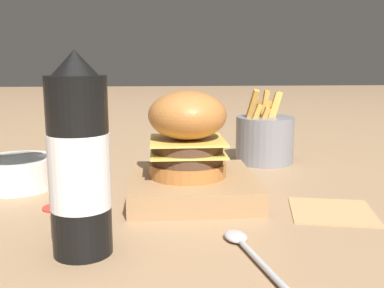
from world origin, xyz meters
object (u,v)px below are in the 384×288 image
(spoon, at_px, (244,245))
(serving_board, at_px, (192,186))
(burger, at_px, (187,133))
(ketchup_bottle, at_px, (79,163))
(side_bowl, at_px, (17,172))
(fries_basket, at_px, (264,139))

(spoon, bearing_deg, serving_board, 1.14)
(burger, height_order, spoon, burger)
(ketchup_bottle, relative_size, spoon, 1.47)
(side_bowl, bearing_deg, ketchup_bottle, 29.11)
(burger, relative_size, side_bowl, 1.03)
(ketchup_bottle, bearing_deg, fries_basket, 144.33)
(ketchup_bottle, xyz_separation_m, side_bowl, (-0.27, -0.15, -0.08))
(spoon, bearing_deg, fries_basket, -27.01)
(spoon, bearing_deg, burger, 3.19)
(serving_board, xyz_separation_m, spoon, (0.20, 0.04, -0.01))
(serving_board, distance_m, side_bowl, 0.30)
(serving_board, distance_m, fries_basket, 0.29)
(side_bowl, height_order, spoon, side_bowl)
(burger, relative_size, spoon, 0.87)
(burger, distance_m, ketchup_bottle, 0.24)
(ketchup_bottle, distance_m, side_bowl, 0.32)
(burger, xyz_separation_m, side_bowl, (-0.08, -0.28, -0.07))
(ketchup_bottle, distance_m, fries_basket, 0.53)
(side_bowl, bearing_deg, spoon, 50.01)
(burger, distance_m, side_bowl, 0.30)
(serving_board, relative_size, ketchup_bottle, 0.94)
(burger, bearing_deg, serving_board, 96.42)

